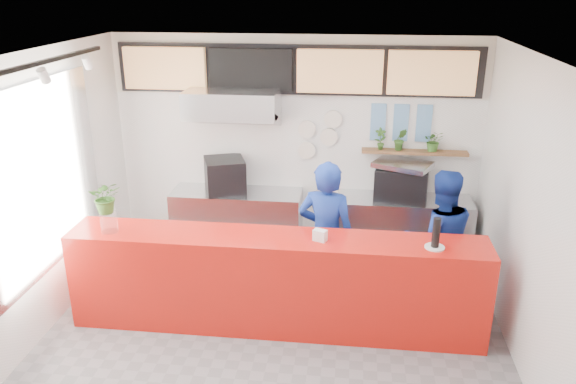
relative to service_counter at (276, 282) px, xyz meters
The scene contains 43 objects.
floor 0.68m from the service_counter, 90.00° to the right, with size 5.00×5.00×0.00m, color slate.
ceiling 2.48m from the service_counter, 90.00° to the right, with size 5.00×5.00×0.00m, color silver.
wall_back 2.30m from the service_counter, 90.00° to the left, with size 5.00×5.00×0.00m, color white.
wall_left 2.70m from the service_counter, behind, with size 5.00×5.00×0.00m, color white.
wall_right 2.70m from the service_counter, ahead, with size 5.00×5.00×0.00m, color white.
service_counter is the anchor object (origin of this frame).
cream_band 2.93m from the service_counter, 90.00° to the left, with size 5.00×0.02×0.80m, color beige.
prep_bench 1.97m from the service_counter, 113.96° to the left, with size 1.80×0.60×0.90m, color #B2B5BA.
panini_oven 2.12m from the service_counter, 117.87° to the left, with size 0.52×0.52×0.47m, color black.
extraction_hood 2.50m from the service_counter, 114.57° to the left, with size 1.20×0.70×0.35m, color #B2B5BA.
hood_lip 2.38m from the service_counter, 114.57° to the left, with size 1.20×0.70×0.08m, color #B2B5BA.
right_bench 2.35m from the service_counter, 50.19° to the left, with size 1.80×0.60×0.90m, color #B2B5BA.
espresso_machine 2.38m from the service_counter, 51.29° to the left, with size 0.67×0.48×0.43m, color black.
espresso_tray 2.45m from the service_counter, 51.29° to the left, with size 0.71×0.49×0.07m, color #A9ACB0.
herb_shelf 2.73m from the service_counter, 51.34° to the left, with size 1.40×0.18×0.04m, color brown.
menu_board_far_left 3.31m from the service_counter, 131.47° to the left, with size 1.10×0.10×0.55m, color tan.
menu_board_mid_left 2.88m from the service_counter, 106.59° to the left, with size 1.10×0.10×0.55m, color black.
menu_board_mid_right 2.87m from the service_counter, 73.94° to the left, with size 1.10×0.10×0.55m, color tan.
menu_board_far_right 3.30m from the service_counter, 48.86° to the left, with size 1.10×0.10×0.55m, color tan.
soffit 2.87m from the service_counter, 90.00° to the left, with size 4.80×0.04×0.65m, color black.
window_pane 2.73m from the service_counter, behind, with size 0.04×2.20×1.90m, color silver.
window_frame 2.71m from the service_counter, behind, with size 0.03×2.30×2.00m, color #B2B5BA.
track_rail 3.21m from the service_counter, 169.22° to the right, with size 0.05×2.40×0.04m, color black.
dec_plate_a 2.40m from the service_counter, 85.86° to the left, with size 0.24×0.24×0.03m, color silver.
dec_plate_b 2.39m from the service_counter, 77.74° to the left, with size 0.24×0.24×0.03m, color silver.
dec_plate_c 2.26m from the service_counter, 85.86° to the left, with size 0.24×0.24×0.03m, color silver.
dec_plate_d 2.52m from the service_counter, 76.42° to the left, with size 0.24×0.24×0.03m, color silver.
photo_frame_a 2.76m from the service_counter, 62.13° to the left, with size 0.20×0.02×0.25m, color #598CBF.
photo_frame_b 2.90m from the service_counter, 56.06° to the left, with size 0.20×0.02×0.25m, color #598CBF.
photo_frame_c 3.05m from the service_counter, 50.74° to the left, with size 0.20×0.02×0.25m, color #598CBF.
photo_frame_d 2.64m from the service_counter, 62.13° to the left, with size 0.20×0.02×0.25m, color #598CBF.
photo_frame_e 2.78m from the service_counter, 56.06° to the left, with size 0.20×0.02×0.25m, color #598CBF.
photo_frame_f 2.94m from the service_counter, 50.74° to the left, with size 0.20×0.02×0.25m, color #598CBF.
staff_center 0.80m from the service_counter, 43.92° to the left, with size 0.66×0.43×1.80m, color navy.
staff_right 1.92m from the service_counter, 18.72° to the left, with size 0.84×0.65×1.72m, color navy.
herb_a 2.56m from the service_counter, 60.26° to the left, with size 0.16×0.11×0.30m, color #336021.
herb_b 2.69m from the service_counter, 54.94° to the left, with size 0.16×0.13×0.30m, color #336021.
herb_c 2.94m from the service_counter, 47.39° to the left, with size 0.25×0.22×0.28m, color #336021.
glass_vase 1.92m from the service_counter, behind, with size 0.18×0.18×0.22m, color silver.
basil_vase 2.04m from the service_counter, behind, with size 0.33×0.28×0.36m, color #336021.
napkin_holder 0.77m from the service_counter, ahead, with size 0.14×0.09×0.12m, color silver.
white_plate 1.74m from the service_counter, ahead, with size 0.20×0.20×0.02m, color silver.
pepper_mill 1.80m from the service_counter, ahead, with size 0.08×0.08×0.31m, color black.
Camera 1 is at (0.77, -4.94, 3.65)m, focal length 35.00 mm.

